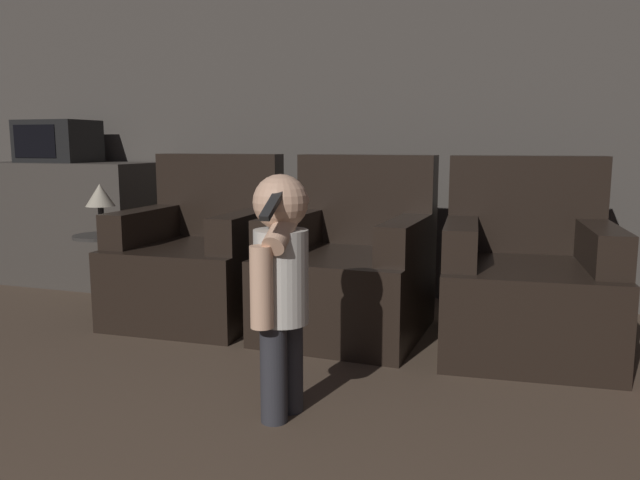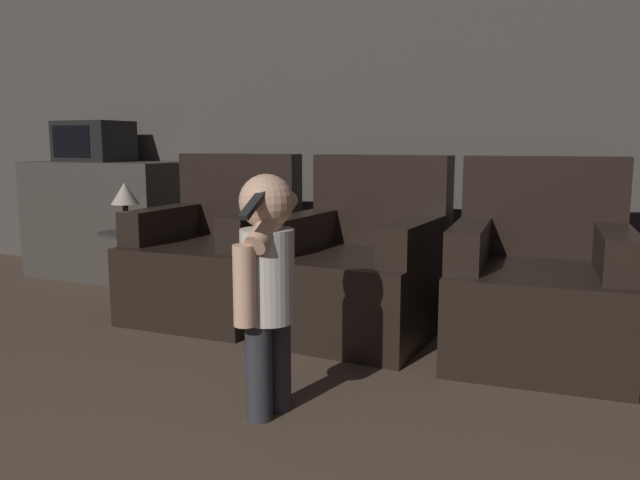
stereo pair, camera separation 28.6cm
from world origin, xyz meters
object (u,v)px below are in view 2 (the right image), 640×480
Objects in this scene: armchair_left at (217,259)px; armchair_middle at (360,273)px; armchair_right at (538,289)px; person_toddler at (266,276)px; microwave at (94,141)px; lamp at (125,195)px.

armchair_left is 1.00× the size of armchair_middle.
armchair_left is 1.89m from armchair_right.
armchair_middle is 1.19m from person_toddler.
armchair_middle is 1.87× the size of microwave.
microwave is 1.64× the size of lamp.
microwave reaches higher than armchair_right.
person_toddler is at bearing -51.11° from armchair_left.
person_toddler is at bearing -84.55° from armchair_middle.
armchair_right is 3.07× the size of lamp.
armchair_left is 0.76m from lamp.
microwave is (-2.44, 0.56, 0.73)m from armchair_middle.
armchair_middle is 3.07× the size of lamp.
microwave is at bearing 165.82° from armchair_right.
armchair_right is at bearing -2.06° from armchair_left.
armchair_middle is at bearing -165.86° from person_toddler.
lamp is at bearing -36.34° from microwave.
armchair_left is at bearing -177.69° from armchair_middle.
person_toddler is 2.93× the size of lamp.
armchair_right is at bearing 2.31° from armchair_middle.
armchair_left is 1.56m from person_toddler.
armchair_right is (0.94, -0.00, 0.00)m from armchair_middle.
armchair_middle is at bearing -2.05° from armchair_left.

